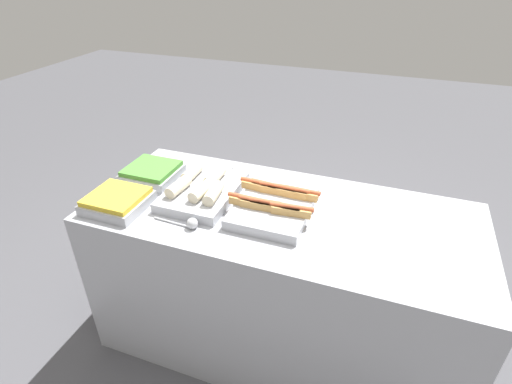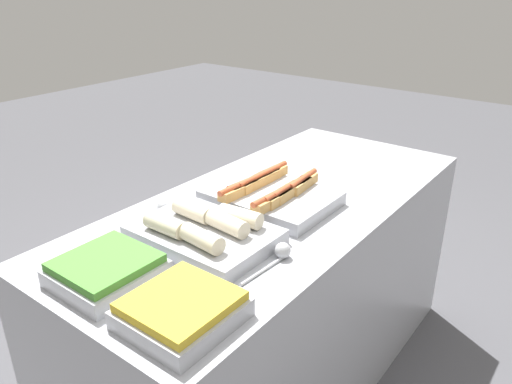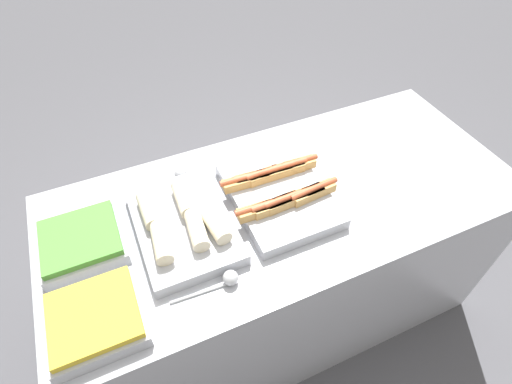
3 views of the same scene
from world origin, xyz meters
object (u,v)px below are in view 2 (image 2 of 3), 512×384
at_px(tray_side_front, 182,310).
at_px(serving_spoon_near, 280,253).
at_px(tray_wraps, 205,232).
at_px(tray_side_back, 107,270).
at_px(tray_hotdogs, 271,194).
at_px(serving_spoon_far, 162,209).

height_order(tray_side_front, serving_spoon_near, tray_side_front).
relative_size(tray_wraps, tray_side_back, 1.68).
relative_size(tray_hotdogs, tray_side_back, 1.72).
bearing_deg(tray_side_front, serving_spoon_near, -3.61).
height_order(tray_side_back, serving_spoon_far, tray_side_back).
distance_m(tray_side_front, tray_side_back, 0.30).
bearing_deg(tray_side_front, tray_hotdogs, 18.37).
height_order(serving_spoon_near, serving_spoon_far, same).
distance_m(tray_hotdogs, tray_side_back, 0.70).
xyz_separation_m(tray_hotdogs, serving_spoon_far, (-0.31, 0.26, -0.02)).
bearing_deg(serving_spoon_far, tray_side_front, -128.25).
xyz_separation_m(tray_wraps, serving_spoon_near, (0.06, -0.25, -0.02)).
bearing_deg(serving_spoon_near, tray_wraps, 103.76).
bearing_deg(tray_side_front, serving_spoon_far, 51.75).
xyz_separation_m(tray_side_front, serving_spoon_far, (0.39, 0.49, -0.01)).
relative_size(tray_wraps, serving_spoon_near, 2.01).
bearing_deg(tray_side_back, serving_spoon_near, -39.27).
bearing_deg(serving_spoon_far, tray_side_back, -153.41).
bearing_deg(tray_side_front, tray_wraps, 34.63).
xyz_separation_m(tray_side_back, serving_spoon_far, (0.39, 0.19, -0.01)).
distance_m(tray_hotdogs, serving_spoon_far, 0.40).
height_order(tray_side_back, serving_spoon_near, tray_side_back).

